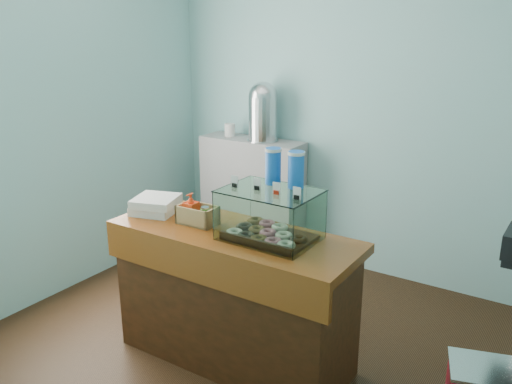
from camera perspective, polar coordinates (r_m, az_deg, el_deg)
The scene contains 8 objects.
ground at distance 3.94m, azimuth -0.05°, elevation -15.29°, with size 3.50×3.50×0.00m, color black.
room_shell at distance 3.34m, azimuth 0.39°, elevation 10.08°, with size 3.54×3.04×2.82m.
counter at distance 3.53m, azimuth -2.35°, elevation -10.90°, with size 1.60×0.60×0.90m.
back_shelf at distance 5.16m, azimuth -0.42°, elevation -0.39°, with size 1.00×0.32×1.10m, color gray.
display_case at distance 3.20m, azimuth 1.71°, elevation -1.94°, with size 0.56×0.41×0.52m.
condiment_crate at distance 3.48m, azimuth -6.33°, elevation -2.21°, with size 0.26×0.16×0.19m.
pastry_boxes at distance 3.72m, azimuth -10.51°, elevation -1.33°, with size 0.36×0.35×0.11m.
coffee_urn at distance 4.90m, azimuth 0.73°, elevation 8.60°, with size 0.29×0.29×0.53m.
Camera 1 is at (1.81, -2.78, 2.14)m, focal length 38.00 mm.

